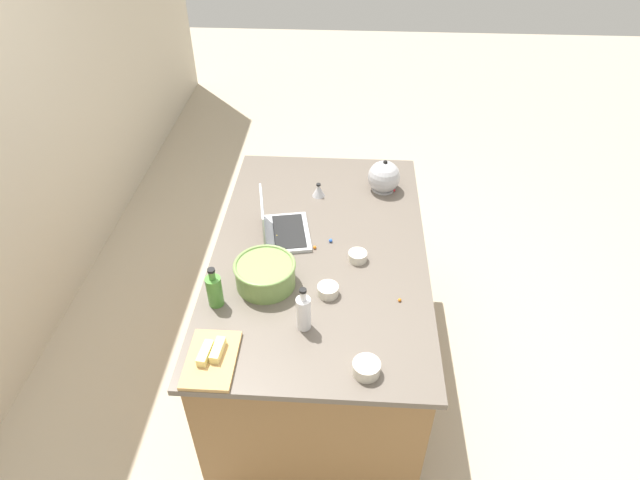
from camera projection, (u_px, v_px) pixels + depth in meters
name	position (u px, v px, depth m)	size (l,w,h in m)	color
ground_plane	(320.00, 364.00, 3.21)	(12.00, 12.00, 0.00)	#B7A88E
island_counter	(320.00, 311.00, 2.92)	(1.71, 1.03, 0.90)	olive
laptop	(279.00, 228.00, 2.69)	(0.35, 0.28, 0.22)	#B7B7BC
mixing_bowl_large	(265.00, 274.00, 2.40)	(0.28, 0.28, 0.12)	#72934C
bottle_vinegar	(304.00, 312.00, 2.19)	(0.06, 0.06, 0.21)	white
bottle_olive	(214.00, 290.00, 2.30)	(0.07, 0.07, 0.20)	#4C8C38
kettle	(384.00, 177.00, 2.99)	(0.21, 0.18, 0.20)	#ADADB2
cutting_board	(211.00, 360.00, 2.10)	(0.29, 0.19, 0.02)	tan
butter_stick_left	(218.00, 350.00, 2.10)	(0.11, 0.04, 0.04)	#F4E58C
butter_stick_right	(205.00, 353.00, 2.09)	(0.11, 0.04, 0.04)	#F4E58C
ramekin_small	(366.00, 368.00, 2.05)	(0.11, 0.11, 0.05)	beige
ramekin_medium	(358.00, 256.00, 2.56)	(0.09, 0.09, 0.04)	beige
ramekin_wide	(328.00, 290.00, 2.38)	(0.09, 0.09, 0.05)	beige
kitchen_timer	(318.00, 190.00, 2.97)	(0.07, 0.07, 0.08)	#B2B2B7
candy_0	(400.00, 300.00, 2.35)	(0.02, 0.02, 0.02)	orange
candy_1	(394.00, 190.00, 3.01)	(0.02, 0.02, 0.02)	red
candy_3	(315.00, 247.00, 2.63)	(0.02, 0.02, 0.02)	orange
candy_4	(331.00, 241.00, 2.67)	(0.02, 0.02, 0.02)	blue
candy_5	(272.00, 280.00, 2.45)	(0.02, 0.02, 0.02)	red
candy_6	(277.00, 237.00, 2.69)	(0.02, 0.02, 0.02)	yellow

